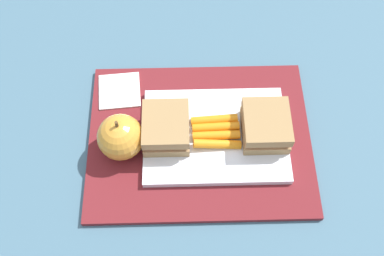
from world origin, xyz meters
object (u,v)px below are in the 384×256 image
Objects in this scene: food_tray at (215,135)px; sandwich_half_right at (166,128)px; paper_napkin at (119,91)px; sandwich_half_left at (266,126)px; carrot_sticks_bundle at (216,131)px; apple at (121,137)px.

food_tray is 2.88× the size of sandwich_half_right.
food_tray reaches higher than paper_napkin.
sandwich_half_right is (0.16, 0.00, 0.00)m from sandwich_half_left.
carrot_sticks_bundle reaches higher than paper_napkin.
food_tray is 2.75× the size of apple.
sandwich_half_left reaches higher than paper_napkin.
sandwich_half_left is at bearing -179.93° from carrot_sticks_bundle.
sandwich_half_left reaches higher than carrot_sticks_bundle.
sandwich_half_left is at bearing 180.00° from sandwich_half_right.
sandwich_half_left is at bearing 158.77° from paper_napkin.
sandwich_half_right reaches higher than paper_napkin.
sandwich_half_right is at bearing -167.26° from apple.
sandwich_half_left is at bearing -176.00° from apple.
sandwich_half_right is 0.07m from apple.
sandwich_half_right is 0.08m from carrot_sticks_bundle.
sandwich_half_left is 1.02× the size of carrot_sticks_bundle.
food_tray is at bearing 180.00° from sandwich_half_right.
sandwich_half_left is at bearing 180.00° from food_tray.
sandwich_half_right is 1.14× the size of paper_napkin.
apple is 0.11m from paper_napkin.
carrot_sticks_bundle is at bearing 0.07° from sandwich_half_left.
paper_napkin is (0.16, -0.09, -0.02)m from carrot_sticks_bundle.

